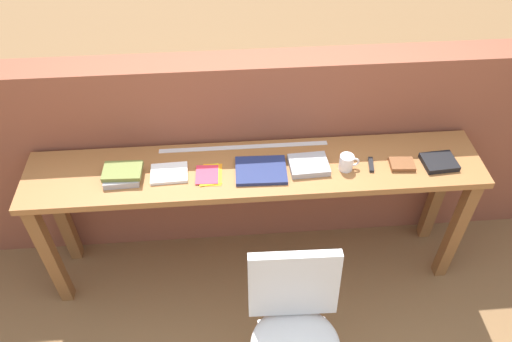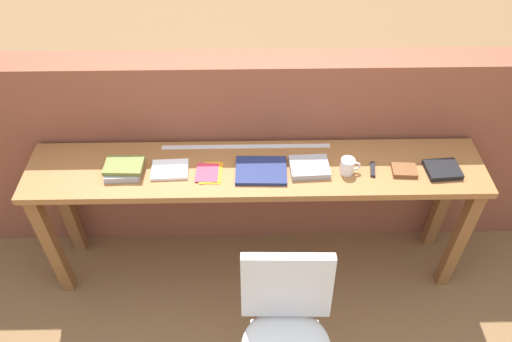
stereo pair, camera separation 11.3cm
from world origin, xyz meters
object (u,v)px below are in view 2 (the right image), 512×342
Objects in this scene: leather_journal_brown at (404,170)px; book_repair_rightmost at (443,170)px; multitool_folded at (373,169)px; magazine_cycling at (170,170)px; mug at (348,166)px; book_stack_leftmost at (124,168)px; book_open_centre at (261,171)px; chair_white_moulded at (286,326)px; pamphlet_pile_colourful at (210,173)px.

book_repair_rightmost is (0.21, -0.00, 0.00)m from leather_journal_brown.
multitool_folded is 0.17m from leather_journal_brown.
mug reaches higher than magazine_cycling.
book_stack_leftmost is at bearing 175.11° from book_repair_rightmost.
book_open_centre reaches higher than multitool_folded.
leather_journal_brown is (0.31, -0.00, -0.03)m from mug.
book_repair_rightmost is at bearing -3.30° from magazine_cycling.
magazine_cycling reaches higher than multitool_folded.
mug is (0.35, 0.70, 0.40)m from chair_white_moulded.
magazine_cycling is at bearing 129.31° from chair_white_moulded.
book_open_centre is 0.97m from book_repair_rightmost.
book_repair_rightmost reaches higher than chair_white_moulded.
mug reaches higher than book_open_centre.
leather_journal_brown is (1.50, -0.02, -0.02)m from book_stack_leftmost.
book_open_centre is 1.53× the size of book_repair_rightmost.
multitool_folded is (0.88, 0.01, 0.00)m from pamphlet_pile_colourful.
pamphlet_pile_colourful is 1.58× the size of multitool_folded.
multitool_folded is (1.09, -0.02, -0.00)m from magazine_cycling.
pamphlet_pile_colourful is 0.88m from multitool_folded.
mug reaches higher than pamphlet_pile_colourful.
magazine_cycling is 1.26m from leather_journal_brown.
book_stack_leftmost is 0.46m from pamphlet_pile_colourful.
leather_journal_brown reaches higher than pamphlet_pile_colourful.
multitool_folded is (1.34, -0.01, -0.02)m from book_stack_leftmost.
chair_white_moulded is at bearing -129.68° from leather_journal_brown.
book_stack_leftmost is at bearing 178.17° from pamphlet_pile_colourful.
mug is at bearing -0.92° from book_stack_leftmost.
chair_white_moulded is 3.27× the size of book_open_centre.
mug is 0.51m from book_repair_rightmost.
book_repair_rightmost reaches higher than pamphlet_pile_colourful.
magazine_cycling is 1.13× the size of pamphlet_pile_colourful.
book_repair_rightmost is at bearing -0.80° from book_stack_leftmost.
book_repair_rightmost is (0.97, -0.01, 0.00)m from book_open_centre.
magazine_cycling is (-0.60, 0.73, 0.36)m from chair_white_moulded.
pamphlet_pile_colourful is 1.58× the size of mug.
magazine_cycling is at bearing 174.67° from book_repair_rightmost.
multitool_folded is at bearing 0.46° from pamphlet_pile_colourful.
pamphlet_pile_colourful is (0.21, -0.02, -0.00)m from magazine_cycling.
book_open_centre is at bearing -4.10° from magazine_cycling.
chair_white_moulded reaches higher than pamphlet_pile_colourful.
book_stack_leftmost is at bearing 179.68° from multitool_folded.
chair_white_moulded is at bearing -61.56° from pamphlet_pile_colourful.
mug is (0.46, -0.01, 0.03)m from book_open_centre.
mug is at bearing -3.68° from magazine_cycling.
book_open_centre is at bearing -179.80° from multitool_folded.
book_repair_rightmost reaches higher than multitool_folded.
chair_white_moulded is at bearing -40.66° from book_stack_leftmost.
mug reaches higher than book_stack_leftmost.
book_stack_leftmost is (-0.84, 0.72, 0.38)m from chair_white_moulded.
book_open_centre is 2.10× the size of leather_journal_brown.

